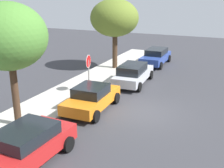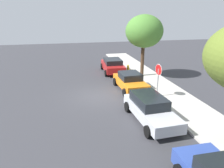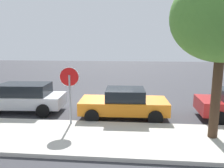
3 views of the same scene
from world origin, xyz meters
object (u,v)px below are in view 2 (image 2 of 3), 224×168
Objects in this scene: street_tree_mid_block at (144,31)px; fire_hydrant at (128,68)px; parked_car_silver at (150,108)px; parked_car_red at (113,65)px; stop_sign at (158,75)px; parked_car_orange at (130,81)px.

fire_hydrant is at bearing -160.96° from street_tree_mid_block.
parked_car_silver is 1.08× the size of parked_car_red.
stop_sign is 3.53× the size of fire_hydrant.
parked_car_orange is 5.72m from fire_hydrant.
parked_car_red is (-7.70, -1.54, -1.00)m from stop_sign.
fire_hydrant is at bearing 89.55° from parked_car_red.
street_tree_mid_block is at bearing 170.80° from stop_sign.
parked_car_silver is 10.99m from fire_hydrant.
parked_car_orange is 5.35m from street_tree_mid_block.
parked_car_silver is 10.83m from parked_car_red.
parked_car_silver is (3.12, -1.81, -0.99)m from stop_sign.
parked_car_orange is 0.96× the size of parked_car_red.
parked_car_silver reaches higher than parked_car_orange.
parked_car_red is at bearing 178.60° from parked_car_silver.
parked_car_orange is at bearing -34.46° from street_tree_mid_block.
parked_car_silver is 0.80× the size of street_tree_mid_block.
parked_car_orange is at bearing 1.86° from parked_car_red.
parked_car_orange is 5.32m from parked_car_silver.
fire_hydrant is at bearing 169.94° from parked_car_silver.
stop_sign is at bearing 32.08° from parked_car_orange.
stop_sign is 0.44× the size of street_tree_mid_block.
parked_car_red is (-10.82, 0.27, -0.01)m from parked_car_silver.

